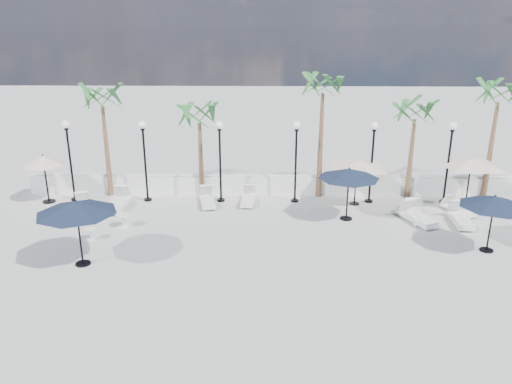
{
  "coord_description": "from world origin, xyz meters",
  "views": [
    {
      "loc": [
        -1.4,
        -15.74,
        8.16
      ],
      "look_at": [
        -1.78,
        3.5,
        1.5
      ],
      "focal_mm": 35.0,
      "sensor_mm": 36.0,
      "label": 1
    }
  ],
  "objects_px": {
    "lounger_4": "(417,217)",
    "parasol_navy_mid": "(349,174)",
    "lounger_5": "(415,214)",
    "parasol_navy_left": "(76,207)",
    "lounger_2": "(207,200)",
    "lounger_7": "(460,218)",
    "lounger_6": "(458,209)",
    "parasol_cream_small": "(43,161)",
    "lounger_3": "(248,199)",
    "lounger_0": "(82,208)",
    "lounger_1": "(118,203)",
    "parasol_cream_sq_a": "(357,161)",
    "parasol_navy_right": "(494,202)",
    "parasol_cream_sq_b": "(472,159)"
  },
  "relations": [
    {
      "from": "lounger_5",
      "to": "lounger_7",
      "type": "distance_m",
      "value": 1.82
    },
    {
      "from": "lounger_1",
      "to": "parasol_navy_left",
      "type": "height_order",
      "value": "parasol_navy_left"
    },
    {
      "from": "parasol_navy_mid",
      "to": "lounger_6",
      "type": "bearing_deg",
      "value": 8.97
    },
    {
      "from": "lounger_6",
      "to": "parasol_cream_sq_a",
      "type": "distance_m",
      "value": 4.94
    },
    {
      "from": "lounger_4",
      "to": "lounger_0",
      "type": "bearing_deg",
      "value": 154.58
    },
    {
      "from": "lounger_6",
      "to": "parasol_cream_sq_a",
      "type": "relative_size",
      "value": 0.39
    },
    {
      "from": "lounger_1",
      "to": "lounger_3",
      "type": "height_order",
      "value": "lounger_1"
    },
    {
      "from": "lounger_4",
      "to": "parasol_cream_small",
      "type": "distance_m",
      "value": 16.9
    },
    {
      "from": "lounger_0",
      "to": "lounger_5",
      "type": "distance_m",
      "value": 14.63
    },
    {
      "from": "lounger_0",
      "to": "parasol_navy_left",
      "type": "xyz_separation_m",
      "value": [
        1.75,
        -4.88,
        1.9
      ]
    },
    {
      "from": "lounger_5",
      "to": "parasol_cream_small",
      "type": "distance_m",
      "value": 16.9
    },
    {
      "from": "parasol_cream_sq_a",
      "to": "lounger_1",
      "type": "bearing_deg",
      "value": -175.79
    },
    {
      "from": "lounger_6",
      "to": "parasol_cream_small",
      "type": "distance_m",
      "value": 18.95
    },
    {
      "from": "lounger_0",
      "to": "lounger_3",
      "type": "distance_m",
      "value": 7.49
    },
    {
      "from": "lounger_0",
      "to": "parasol_cream_small",
      "type": "height_order",
      "value": "parasol_cream_small"
    },
    {
      "from": "lounger_5",
      "to": "parasol_navy_left",
      "type": "height_order",
      "value": "parasol_navy_left"
    },
    {
      "from": "lounger_5",
      "to": "parasol_navy_left",
      "type": "relative_size",
      "value": 0.7
    },
    {
      "from": "lounger_0",
      "to": "parasol_navy_mid",
      "type": "height_order",
      "value": "parasol_navy_mid"
    },
    {
      "from": "lounger_0",
      "to": "parasol_navy_left",
      "type": "distance_m",
      "value": 5.52
    },
    {
      "from": "lounger_1",
      "to": "parasol_cream_sq_b",
      "type": "distance_m",
      "value": 16.16
    },
    {
      "from": "parasol_navy_mid",
      "to": "parasol_cream_sq_a",
      "type": "relative_size",
      "value": 0.56
    },
    {
      "from": "lounger_1",
      "to": "lounger_6",
      "type": "xyz_separation_m",
      "value": [
        15.3,
        -0.26,
        -0.05
      ]
    },
    {
      "from": "parasol_navy_left",
      "to": "lounger_0",
      "type": "bearing_deg",
      "value": 109.67
    },
    {
      "from": "parasol_navy_mid",
      "to": "lounger_1",
      "type": "bearing_deg",
      "value": 174.03
    },
    {
      "from": "lounger_6",
      "to": "parasol_navy_left",
      "type": "distance_m",
      "value": 16.01
    },
    {
      "from": "lounger_2",
      "to": "lounger_7",
      "type": "height_order",
      "value": "lounger_7"
    },
    {
      "from": "lounger_3",
      "to": "parasol_navy_right",
      "type": "distance_m",
      "value": 10.47
    },
    {
      "from": "lounger_1",
      "to": "parasol_navy_left",
      "type": "distance_m",
      "value": 5.81
    },
    {
      "from": "lounger_3",
      "to": "lounger_4",
      "type": "xyz_separation_m",
      "value": [
        7.23,
        -2.23,
        0.03
      ]
    },
    {
      "from": "parasol_navy_left",
      "to": "parasol_navy_right",
      "type": "height_order",
      "value": "parasol_navy_left"
    },
    {
      "from": "lounger_6",
      "to": "parasol_cream_sq_a",
      "type": "height_order",
      "value": "parasol_cream_sq_a"
    },
    {
      "from": "lounger_6",
      "to": "lounger_5",
      "type": "bearing_deg",
      "value": 177.17
    },
    {
      "from": "lounger_2",
      "to": "parasol_cream_sq_b",
      "type": "distance_m",
      "value": 12.18
    },
    {
      "from": "lounger_3",
      "to": "parasol_cream_sq_b",
      "type": "bearing_deg",
      "value": 3.31
    },
    {
      "from": "parasol_navy_right",
      "to": "lounger_0",
      "type": "bearing_deg",
      "value": 167.96
    },
    {
      "from": "parasol_cream_sq_b",
      "to": "lounger_0",
      "type": "bearing_deg",
      "value": -175.41
    },
    {
      "from": "lounger_6",
      "to": "parasol_navy_left",
      "type": "xyz_separation_m",
      "value": [
        -15.01,
        -5.23,
        1.93
      ]
    },
    {
      "from": "lounger_4",
      "to": "parasol_navy_mid",
      "type": "xyz_separation_m",
      "value": [
        -2.93,
        0.34,
        1.8
      ]
    },
    {
      "from": "lounger_7",
      "to": "parasol_navy_mid",
      "type": "distance_m",
      "value": 5.08
    },
    {
      "from": "lounger_4",
      "to": "lounger_6",
      "type": "bearing_deg",
      "value": 5.61
    },
    {
      "from": "parasol_navy_mid",
      "to": "parasol_navy_right",
      "type": "relative_size",
      "value": 1.05
    },
    {
      "from": "lounger_2",
      "to": "parasol_navy_right",
      "type": "height_order",
      "value": "parasol_navy_right"
    },
    {
      "from": "lounger_2",
      "to": "lounger_6",
      "type": "relative_size",
      "value": 1.09
    },
    {
      "from": "parasol_cream_small",
      "to": "lounger_3",
      "type": "bearing_deg",
      "value": 0.12
    },
    {
      "from": "lounger_2",
      "to": "lounger_4",
      "type": "relative_size",
      "value": 0.92
    },
    {
      "from": "lounger_2",
      "to": "parasol_navy_mid",
      "type": "bearing_deg",
      "value": -26.68
    },
    {
      "from": "lounger_1",
      "to": "parasol_navy_right",
      "type": "height_order",
      "value": "parasol_navy_right"
    },
    {
      "from": "lounger_3",
      "to": "parasol_navy_mid",
      "type": "bearing_deg",
      "value": -20.23
    },
    {
      "from": "lounger_3",
      "to": "parasol_cream_small",
      "type": "distance_m",
      "value": 9.6
    },
    {
      "from": "lounger_1",
      "to": "parasol_cream_sq_a",
      "type": "distance_m",
      "value": 11.05
    }
  ]
}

